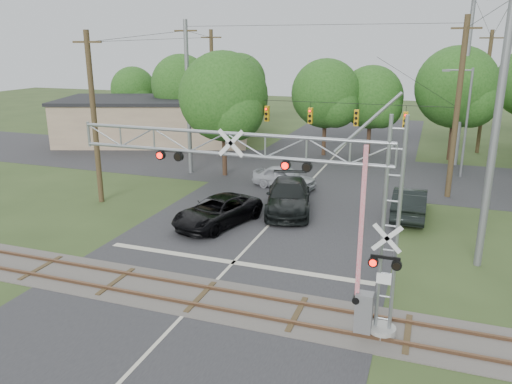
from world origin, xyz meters
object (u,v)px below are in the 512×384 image
(car_dark, at_px, (288,196))
(commercial_building, at_px, (156,120))
(pickup_black, at_px, (217,211))
(sedan_silver, at_px, (284,177))
(streetlight, at_px, (465,118))
(crossing_gantry, at_px, (286,194))
(traffic_signal_span, at_px, (324,107))

(car_dark, height_order, commercial_building, commercial_building)
(pickup_black, bearing_deg, sedan_silver, 97.32)
(sedan_silver, height_order, streetlight, streetlight)
(streetlight, bearing_deg, crossing_gantry, -105.56)
(pickup_black, xyz_separation_m, car_dark, (3.07, 3.68, 0.13))
(streetlight, bearing_deg, car_dark, -129.59)
(sedan_silver, relative_size, streetlight, 0.56)
(commercial_building, bearing_deg, crossing_gantry, -71.48)
(crossing_gantry, xyz_separation_m, sedan_silver, (-4.96, 16.75, -4.03))
(commercial_building, bearing_deg, car_dark, -60.95)
(crossing_gantry, bearing_deg, car_dark, 105.42)
(pickup_black, xyz_separation_m, commercial_building, (-16.05, 20.81, 1.45))
(sedan_silver, distance_m, commercial_building, 21.45)
(traffic_signal_span, distance_m, sedan_silver, 5.60)
(sedan_silver, bearing_deg, traffic_signal_span, -44.45)
(pickup_black, height_order, car_dark, car_dark)
(traffic_signal_span, distance_m, pickup_black, 11.75)
(pickup_black, bearing_deg, traffic_signal_span, 86.62)
(crossing_gantry, distance_m, streetlight, 25.03)
(car_dark, bearing_deg, pickup_black, -143.88)
(sedan_silver, xyz_separation_m, streetlight, (11.68, 7.36, 3.78))
(pickup_black, bearing_deg, car_dark, 67.01)
(commercial_building, bearing_deg, pickup_black, -71.44)
(pickup_black, relative_size, car_dark, 0.89)
(crossing_gantry, distance_m, car_dark, 13.03)
(crossing_gantry, bearing_deg, commercial_building, 127.58)
(traffic_signal_span, relative_size, streetlight, 2.38)
(crossing_gantry, distance_m, commercial_building, 36.85)
(traffic_signal_span, height_order, streetlight, traffic_signal_span)
(pickup_black, xyz_separation_m, streetlight, (13.09, 15.80, 3.76))
(pickup_black, height_order, streetlight, streetlight)
(pickup_black, relative_size, sedan_silver, 1.25)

